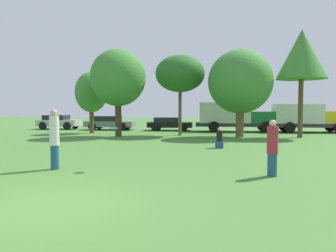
{
  "coord_description": "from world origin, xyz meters",
  "views": [
    {
      "loc": [
        3.55,
        -6.19,
        2.0
      ],
      "look_at": [
        1.44,
        5.51,
        1.35
      ],
      "focal_mm": 35.2,
      "sensor_mm": 36.0,
      "label": 1
    }
  ],
  "objects_px": {
    "parked_car_silver": "(58,122)",
    "delivery_truck_green": "(233,116)",
    "frisbee": "(113,128)",
    "parked_car_black": "(169,123)",
    "person_catcher": "(272,148)",
    "tree_1": "(118,78)",
    "tree_3": "(240,82)",
    "parked_car_grey": "(109,122)",
    "tree_2": "(180,74)",
    "person_thrower": "(54,139)",
    "tree_4": "(302,55)",
    "tree_0": "(91,92)",
    "bystander_sitting": "(219,140)",
    "delivery_truck_yellow": "(306,117)"
  },
  "relations": [
    {
      "from": "person_thrower",
      "to": "parked_car_black",
      "type": "distance_m",
      "value": 18.94
    },
    {
      "from": "tree_4",
      "to": "delivery_truck_green",
      "type": "relative_size",
      "value": 1.07
    },
    {
      "from": "person_catcher",
      "to": "delivery_truck_green",
      "type": "distance_m",
      "value": 18.45
    },
    {
      "from": "bystander_sitting",
      "to": "tree_4",
      "type": "distance_m",
      "value": 10.07
    },
    {
      "from": "tree_1",
      "to": "tree_3",
      "type": "relative_size",
      "value": 1.02
    },
    {
      "from": "tree_0",
      "to": "tree_2",
      "type": "relative_size",
      "value": 0.83
    },
    {
      "from": "person_thrower",
      "to": "tree_3",
      "type": "relative_size",
      "value": 0.33
    },
    {
      "from": "tree_4",
      "to": "parked_car_grey",
      "type": "bearing_deg",
      "value": 161.41
    },
    {
      "from": "tree_3",
      "to": "parked_car_silver",
      "type": "bearing_deg",
      "value": 160.88
    },
    {
      "from": "bystander_sitting",
      "to": "parked_car_silver",
      "type": "distance_m",
      "value": 19.64
    },
    {
      "from": "frisbee",
      "to": "tree_4",
      "type": "xyz_separation_m",
      "value": [
        8.5,
        13.27,
        4.21
      ]
    },
    {
      "from": "parked_car_grey",
      "to": "delivery_truck_yellow",
      "type": "relative_size",
      "value": 0.74
    },
    {
      "from": "tree_2",
      "to": "tree_3",
      "type": "height_order",
      "value": "tree_3"
    },
    {
      "from": "person_catcher",
      "to": "tree_4",
      "type": "bearing_deg",
      "value": -105.73
    },
    {
      "from": "person_thrower",
      "to": "bystander_sitting",
      "type": "xyz_separation_m",
      "value": [
        5.15,
        6.7,
        -0.58
      ]
    },
    {
      "from": "tree_1",
      "to": "delivery_truck_green",
      "type": "height_order",
      "value": "tree_1"
    },
    {
      "from": "tree_1",
      "to": "delivery_truck_green",
      "type": "xyz_separation_m",
      "value": [
        8.04,
        6.24,
        -2.77
      ]
    },
    {
      "from": "person_catcher",
      "to": "tree_4",
      "type": "xyz_separation_m",
      "value": [
        3.55,
        13.49,
        4.72
      ]
    },
    {
      "from": "parked_car_black",
      "to": "person_catcher",
      "type": "bearing_deg",
      "value": -74.21
    },
    {
      "from": "parked_car_silver",
      "to": "delivery_truck_green",
      "type": "xyz_separation_m",
      "value": [
        16.22,
        -0.39,
        0.61
      ]
    },
    {
      "from": "parked_car_silver",
      "to": "parked_car_grey",
      "type": "height_order",
      "value": "parked_car_silver"
    },
    {
      "from": "frisbee",
      "to": "parked_car_black",
      "type": "bearing_deg",
      "value": 94.34
    },
    {
      "from": "tree_1",
      "to": "tree_2",
      "type": "bearing_deg",
      "value": 21.33
    },
    {
      "from": "tree_3",
      "to": "parked_car_silver",
      "type": "xyz_separation_m",
      "value": [
        -16.58,
        5.75,
        -3.06
      ]
    },
    {
      "from": "frisbee",
      "to": "tree_2",
      "type": "distance_m",
      "value": 13.95
    },
    {
      "from": "parked_car_grey",
      "to": "tree_0",
      "type": "bearing_deg",
      "value": -92.58
    },
    {
      "from": "bystander_sitting",
      "to": "parked_car_silver",
      "type": "xyz_separation_m",
      "value": [
        -15.36,
        12.23,
        0.28
      ]
    },
    {
      "from": "tree_4",
      "to": "frisbee",
      "type": "bearing_deg",
      "value": -122.65
    },
    {
      "from": "delivery_truck_green",
      "to": "delivery_truck_yellow",
      "type": "distance_m",
      "value": 5.92
    },
    {
      "from": "tree_1",
      "to": "tree_3",
      "type": "distance_m",
      "value": 8.45
    },
    {
      "from": "tree_3",
      "to": "delivery_truck_green",
      "type": "bearing_deg",
      "value": 93.77
    },
    {
      "from": "tree_2",
      "to": "parked_car_silver",
      "type": "xyz_separation_m",
      "value": [
        -12.34,
        5.0,
        -3.75
      ]
    },
    {
      "from": "parked_car_black",
      "to": "tree_3",
      "type": "bearing_deg",
      "value": -47.11
    },
    {
      "from": "person_thrower",
      "to": "tree_2",
      "type": "relative_size",
      "value": 0.34
    },
    {
      "from": "parked_car_grey",
      "to": "tree_2",
      "type": "bearing_deg",
      "value": -36.93
    },
    {
      "from": "tree_2",
      "to": "delivery_truck_green",
      "type": "xyz_separation_m",
      "value": [
        3.89,
        4.61,
        -3.14
      ]
    },
    {
      "from": "delivery_truck_green",
      "to": "delivery_truck_yellow",
      "type": "relative_size",
      "value": 1.1
    },
    {
      "from": "tree_4",
      "to": "parked_car_black",
      "type": "height_order",
      "value": "tree_4"
    },
    {
      "from": "parked_car_silver",
      "to": "tree_2",
      "type": "bearing_deg",
      "value": -25.0
    },
    {
      "from": "tree_0",
      "to": "parked_car_silver",
      "type": "distance_m",
      "value": 7.04
    },
    {
      "from": "frisbee",
      "to": "bystander_sitting",
      "type": "xyz_separation_m",
      "value": [
        3.28,
        6.37,
        -0.92
      ]
    },
    {
      "from": "frisbee",
      "to": "parked_car_black",
      "type": "height_order",
      "value": "frisbee"
    },
    {
      "from": "delivery_truck_yellow",
      "to": "parked_car_silver",
      "type": "bearing_deg",
      "value": 177.03
    },
    {
      "from": "parked_car_black",
      "to": "tree_2",
      "type": "bearing_deg",
      "value": -74.51
    },
    {
      "from": "frisbee",
      "to": "delivery_truck_green",
      "type": "distance_m",
      "value": 18.67
    },
    {
      "from": "person_catcher",
      "to": "tree_4",
      "type": "distance_m",
      "value": 14.72
    },
    {
      "from": "parked_car_black",
      "to": "person_thrower",
      "type": "bearing_deg",
      "value": -94.33
    },
    {
      "from": "tree_0",
      "to": "tree_2",
      "type": "bearing_deg",
      "value": -6.87
    },
    {
      "from": "tree_0",
      "to": "tree_2",
      "type": "height_order",
      "value": "tree_2"
    },
    {
      "from": "frisbee",
      "to": "person_catcher",
      "type": "bearing_deg",
      "value": -2.5
    }
  ]
}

